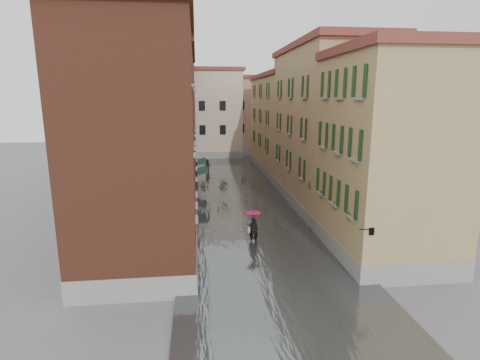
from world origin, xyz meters
TOP-DOWN VIEW (x-y plane):
  - ground at (0.00, 0.00)m, footprint 120.00×120.00m
  - floodwater at (0.00, 13.00)m, footprint 10.00×60.00m
  - building_left_near at (-7.00, -2.00)m, footprint 6.00×8.00m
  - building_left_mid at (-7.00, 9.00)m, footprint 6.00×14.00m
  - building_left_far at (-7.00, 24.00)m, footprint 6.00×16.00m
  - building_right_near at (7.00, -2.00)m, footprint 6.00×8.00m
  - building_right_mid at (7.00, 9.00)m, footprint 6.00×14.00m
  - building_right_far at (7.00, 24.00)m, footprint 6.00×16.00m
  - building_end_cream at (-3.00, 38.00)m, footprint 12.00×9.00m
  - building_end_pink at (6.00, 40.00)m, footprint 10.00×9.00m
  - awning_near at (-3.48, 12.38)m, footprint 1.09×3.29m
  - awning_far at (-3.48, 17.56)m, footprint 1.09×3.27m
  - wall_lantern at (4.33, -6.00)m, footprint 0.71×0.22m
  - window_planters at (4.12, -0.82)m, footprint 0.59×7.76m
  - pedestrian_main at (-0.37, 0.42)m, footprint 0.95×0.95m
  - pedestrian_far at (-2.60, 23.56)m, footprint 0.98×0.85m

SIDE VIEW (x-z plane):
  - ground at x=0.00m, z-range 0.00..0.00m
  - floodwater at x=0.00m, z-range 0.00..0.20m
  - pedestrian_far at x=-2.60m, z-range 0.00..1.72m
  - pedestrian_main at x=-0.37m, z-range 0.21..2.27m
  - awning_far at x=-3.48m, z-range 1.07..3.87m
  - awning_near at x=-3.48m, z-range 1.07..3.87m
  - wall_lantern at x=4.33m, z-range 2.83..3.18m
  - window_planters at x=4.12m, z-range 3.09..3.93m
  - building_right_near at x=7.00m, z-range 0.00..11.50m
  - building_right_far at x=7.00m, z-range 0.00..11.50m
  - building_end_pink at x=6.00m, z-range 0.00..12.00m
  - building_left_mid at x=-7.00m, z-range 0.00..12.50m
  - building_left_near at x=-7.00m, z-range 0.00..13.00m
  - building_right_mid at x=7.00m, z-range 0.00..13.00m
  - building_end_cream at x=-3.00m, z-range 0.00..13.00m
  - building_left_far at x=-7.00m, z-range 0.00..14.00m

